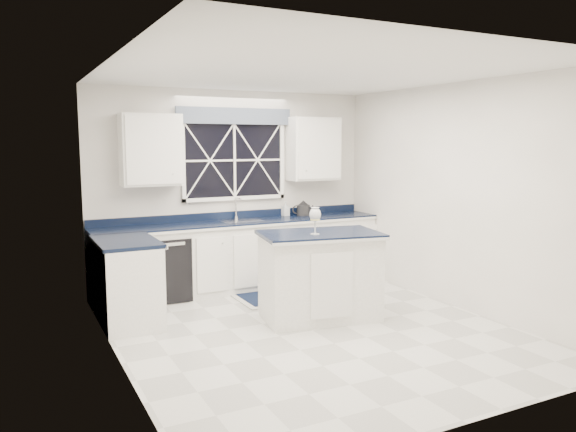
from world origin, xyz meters
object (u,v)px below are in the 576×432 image
island (320,275)px  wine_glass (315,216)px  kettle (303,209)px  faucet (237,208)px  dishwasher (163,267)px  soap_bottle (285,209)px

island → wine_glass: size_ratio=4.83×
island → kettle: size_ratio=4.71×
faucet → wine_glass: wine_glass is taller
faucet → island: 1.91m
dishwasher → island: bearing=-49.1°
dishwasher → island: (1.39, -1.60, 0.09)m
faucet → kettle: (1.00, -0.09, -0.06)m
wine_glass → soap_bottle: bearing=72.6°
dishwasher → wine_glass: (1.27, -1.70, 0.79)m
soap_bottle → dishwasher: bearing=-173.4°
dishwasher → faucet: faucet is taller
dishwasher → soap_bottle: size_ratio=3.97×
dishwasher → soap_bottle: (1.87, 0.22, 0.63)m
kettle → soap_bottle: 0.26m
faucet → soap_bottle: faucet is taller
wine_glass → soap_bottle: (0.60, 1.92, -0.16)m
island → soap_bottle: (0.48, 1.82, 0.54)m
wine_glass → kettle: bearing=65.2°
faucet → wine_glass: size_ratio=1.00×
dishwasher → kettle: 2.19m
island → soap_bottle: bearing=85.5°
faucet → soap_bottle: (0.77, 0.02, -0.06)m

